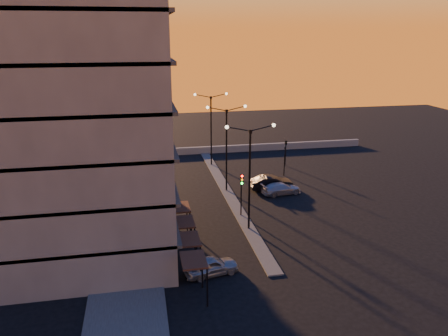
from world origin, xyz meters
The scene contains 14 objects.
ground centered at (0.00, 0.00, 0.00)m, with size 120.00×120.00×0.00m, color black.
sidewalk_west centered at (-10.50, 4.00, 0.06)m, with size 5.00×40.00×0.12m, color #454543.
median centered at (0.00, 10.00, 0.06)m, with size 1.20×36.00×0.12m, color #454543.
parapet centered at (2.00, 26.00, 0.50)m, with size 44.00×0.50×1.00m, color slate.
building centered at (-14.00, 0.03, 11.91)m, with size 14.35×17.08×25.00m.
streetlamp_near centered at (0.00, 0.00, 5.59)m, with size 4.32×0.32×9.51m.
streetlamp_mid centered at (0.00, 10.00, 5.59)m, with size 4.32×0.32×9.51m.
streetlamp_far centered at (0.00, 20.00, 5.59)m, with size 4.32×0.32×9.51m.
traffic_light_main centered at (0.00, 2.87, 2.89)m, with size 0.28×0.44×4.25m.
signal_east_a centered at (8.00, 14.00, 1.93)m, with size 0.13×0.16×3.60m.
signal_east_b centered at (9.50, 18.00, 3.10)m, with size 0.42×1.99×3.60m.
car_hatchback centered at (-4.52, -6.81, 0.68)m, with size 1.60×3.98×1.36m, color #9B9FA2.
car_sedan centered at (5.00, 9.53, 0.79)m, with size 1.67×4.79×1.58m, color black.
car_wagon centered at (5.63, 7.94, 0.64)m, with size 1.79×4.40×1.28m, color #AFB1B8.
Camera 1 is at (-9.00, -34.39, 16.75)m, focal length 35.00 mm.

